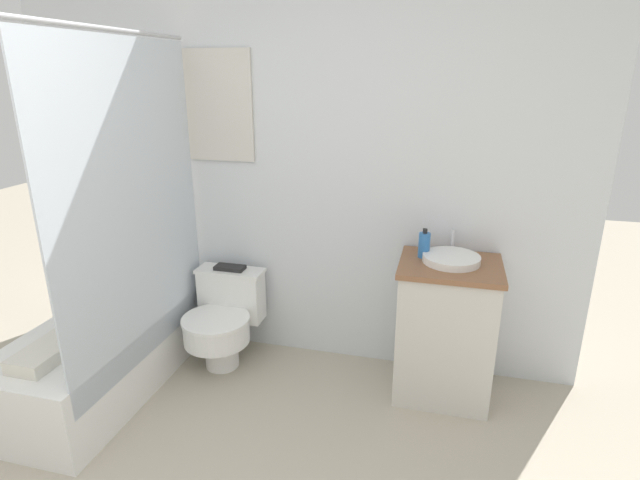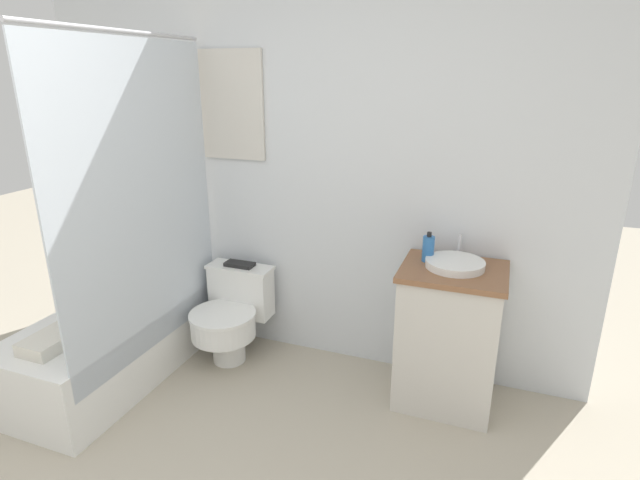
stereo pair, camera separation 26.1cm
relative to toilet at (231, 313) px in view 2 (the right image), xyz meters
The scene contains 7 objects.
wall_back 1.06m from the toilet, 38.65° to the left, with size 3.51×0.07×2.50m.
shower_area 0.69m from the toilet, 143.03° to the right, with size 0.63×1.36×1.98m.
toilet is the anchor object (origin of this frame).
vanity 1.36m from the toilet, ahead, with size 0.55×0.47×0.80m.
sink 1.45m from the toilet, ahead, with size 0.31×0.34×0.13m.
soap_bottle 1.33m from the toilet, ahead, with size 0.06×0.06×0.16m.
book_on_tank 0.32m from the toilet, 90.00° to the left, with size 0.19×0.09×0.02m.
Camera 2 is at (1.17, -0.71, 1.78)m, focal length 28.00 mm.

